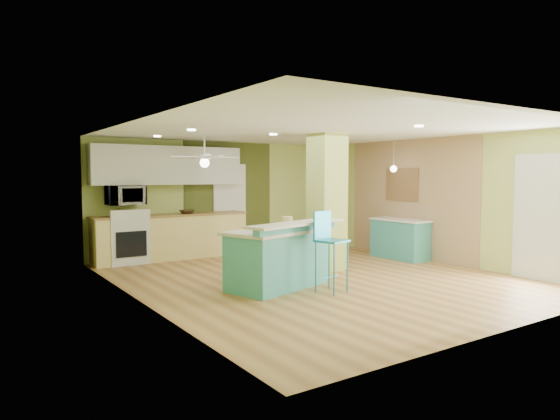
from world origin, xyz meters
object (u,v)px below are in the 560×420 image
object	(u,v)px
peninsula	(279,257)
side_counter	(400,239)
bar_stool	(328,238)
canister	(287,222)
fruit_bowl	(187,212)

from	to	relation	value
peninsula	side_counter	bearing A→B (deg)	-3.16
bar_stool	canister	distance (m)	0.90
fruit_bowl	canister	bearing A→B (deg)	-82.78
bar_stool	canister	world-z (taller)	bar_stool
side_counter	canister	bearing A→B (deg)	-169.30
peninsula	bar_stool	distance (m)	0.85
canister	bar_stool	bearing A→B (deg)	-81.16
bar_stool	canister	xyz separation A→B (m)	(-0.13, 0.87, 0.18)
peninsula	side_counter	xyz separation A→B (m)	(3.61, 0.85, -0.07)
peninsula	side_counter	distance (m)	3.71
bar_stool	fruit_bowl	world-z (taller)	bar_stool
peninsula	side_counter	world-z (taller)	peninsula
fruit_bowl	side_counter	bearing A→B (deg)	-34.29
side_counter	fruit_bowl	world-z (taller)	fruit_bowl
fruit_bowl	canister	distance (m)	3.17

